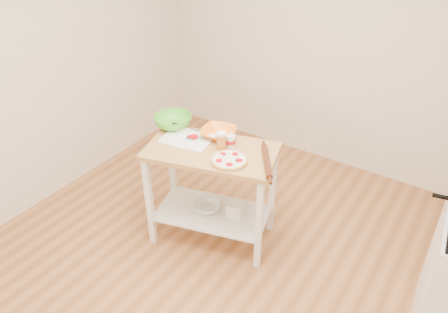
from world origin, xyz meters
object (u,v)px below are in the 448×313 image
at_px(yogurt_tub, 231,141).
at_px(shelf_glass_bowl, 208,206).
at_px(prep_island, 212,176).
at_px(knife, 182,126).
at_px(beer_pint, 222,141).
at_px(spatula, 194,139).
at_px(orange_bowl, 219,133).
at_px(green_bowl, 173,121).
at_px(pizza, 229,160).
at_px(cutting_board, 188,138).
at_px(shelf_bin, 235,209).
at_px(rolling_pin, 267,161).

relative_size(yogurt_tub, shelf_glass_bowl, 0.74).
relative_size(prep_island, yogurt_tub, 6.56).
height_order(knife, beer_pint, beer_pint).
bearing_deg(spatula, orange_bowl, 29.39).
bearing_deg(green_bowl, pizza, -15.76).
height_order(spatula, shelf_glass_bowl, spatula).
bearing_deg(cutting_board, green_bowl, 147.25).
bearing_deg(shelf_bin, green_bowl, 175.94).
bearing_deg(knife, yogurt_tub, -4.12).
bearing_deg(prep_island, orange_bowl, 107.58).
bearing_deg(beer_pint, pizza, -38.23).
bearing_deg(beer_pint, spatula, -178.82).
relative_size(yogurt_tub, shelf_bin, 1.41).
bearing_deg(shelf_bin, shelf_glass_bowl, -161.33).
relative_size(spatula, rolling_pin, 0.33).
bearing_deg(spatula, yogurt_tub, -5.07).
bearing_deg(shelf_bin, knife, 173.41).
relative_size(knife, shelf_glass_bowl, 1.15).
distance_m(green_bowl, yogurt_tub, 0.59).
relative_size(beer_pint, rolling_pin, 0.36).
xyz_separation_m(pizza, shelf_glass_bowl, (-0.27, 0.07, -0.62)).
bearing_deg(shelf_glass_bowl, shelf_bin, 18.67).
distance_m(prep_island, shelf_bin, 0.37).
xyz_separation_m(knife, beer_pint, (0.47, -0.10, 0.06)).
distance_m(pizza, orange_bowl, 0.39).
distance_m(knife, beer_pint, 0.49).
relative_size(cutting_board, rolling_pin, 1.05).
bearing_deg(spatula, shelf_glass_bowl, -34.89).
xyz_separation_m(beer_pint, rolling_pin, (0.40, 0.01, -0.05)).
bearing_deg(beer_pint, cutting_board, -177.23).
distance_m(pizza, yogurt_tub, 0.23).
height_order(pizza, cutting_board, pizza).
xyz_separation_m(cutting_board, rolling_pin, (0.72, 0.03, 0.02)).
bearing_deg(green_bowl, yogurt_tub, -0.33).
relative_size(green_bowl, beer_pint, 2.12).
xyz_separation_m(prep_island, cutting_board, (-0.25, 0.02, 0.27)).
relative_size(prep_island, pizza, 4.09).
xyz_separation_m(green_bowl, shelf_glass_bowl, (0.44, -0.13, -0.65)).
height_order(cutting_board, beer_pint, beer_pint).
distance_m(green_bowl, shelf_glass_bowl, 0.80).
relative_size(orange_bowl, rolling_pin, 0.67).
relative_size(pizza, spatula, 2.00).
distance_m(orange_bowl, beer_pint, 0.21).
relative_size(orange_bowl, green_bowl, 0.87).
bearing_deg(rolling_pin, cutting_board, -177.65).
bearing_deg(shelf_glass_bowl, spatula, 166.32).
distance_m(shelf_glass_bowl, shelf_bin, 0.25).
bearing_deg(green_bowl, shelf_bin, -4.06).
distance_m(pizza, shelf_bin, 0.61).
distance_m(spatula, beer_pint, 0.27).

